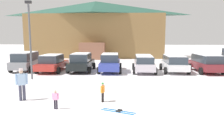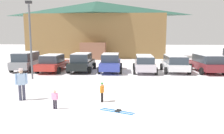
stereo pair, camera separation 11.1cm
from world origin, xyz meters
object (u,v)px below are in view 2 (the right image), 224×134
at_px(parked_white_suv, 175,63).
at_px(parked_maroon_van, 207,63).
at_px(ski_lodge, 97,29).
at_px(parked_grey_wagon, 27,61).
at_px(skier_adult_in_blue_parka, 21,82).
at_px(parked_silver_wagon, 144,63).
at_px(parked_blue_hatchback, 111,62).
at_px(parked_red_sedan, 53,63).
at_px(parked_black_sedan, 82,62).
at_px(lamp_post, 30,36).
at_px(skier_child_in_orange_jacket, 102,91).
at_px(skier_child_in_pink_snowsuit, 55,98).
at_px(pair_of_skis, 117,111).

distance_m(parked_white_suv, parked_maroon_van, 2.91).
bearing_deg(ski_lodge, parked_grey_wagon, -107.72).
distance_m(ski_lodge, skier_adult_in_blue_parka, 25.45).
relative_size(parked_silver_wagon, skier_adult_in_blue_parka, 2.83).
height_order(parked_blue_hatchback, skier_adult_in_blue_parka, parked_blue_hatchback).
xyz_separation_m(parked_blue_hatchback, skier_adult_in_blue_parka, (-3.93, -9.67, 0.08)).
xyz_separation_m(parked_grey_wagon, skier_adult_in_blue_parka, (4.29, -9.85, -0.01)).
xyz_separation_m(parked_red_sedan, parked_black_sedan, (2.72, 0.32, 0.05)).
bearing_deg(skier_adult_in_blue_parka, parked_maroon_van, 37.30).
bearing_deg(parked_black_sedan, skier_adult_in_blue_parka, -96.88).
relative_size(parked_maroon_van, lamp_post, 0.78).
height_order(skier_child_in_orange_jacket, lamp_post, lamp_post).
xyz_separation_m(parked_blue_hatchback, lamp_post, (-5.81, -4.10, 2.44)).
relative_size(parked_grey_wagon, parked_black_sedan, 0.94).
relative_size(parked_silver_wagon, parked_white_suv, 1.10).
bearing_deg(skier_child_in_pink_snowsuit, parked_black_sedan, 95.04).
bearing_deg(parked_blue_hatchback, skier_child_in_orange_jacket, -88.58).
bearing_deg(ski_lodge, pair_of_skis, -80.64).
bearing_deg(parked_black_sedan, parked_red_sedan, -173.36).
bearing_deg(parked_maroon_van, parked_grey_wagon, 179.67).
relative_size(parked_grey_wagon, pair_of_skis, 2.83).
height_order(parked_red_sedan, skier_child_in_orange_jacket, parked_red_sedan).
xyz_separation_m(parked_black_sedan, skier_adult_in_blue_parka, (-1.18, -9.75, 0.08)).
xyz_separation_m(parked_white_suv, lamp_post, (-11.77, -4.17, 2.45)).
distance_m(pair_of_skis, lamp_post, 10.35).
xyz_separation_m(ski_lodge, parked_blue_hatchback, (3.32, -15.52, -3.64)).
xyz_separation_m(parked_blue_hatchback, pair_of_skis, (1.07, -11.10, -0.84)).
bearing_deg(parked_grey_wagon, parked_black_sedan, -0.97).
distance_m(parked_black_sedan, pair_of_skis, 11.85).
bearing_deg(parked_grey_wagon, parked_blue_hatchback, -1.25).
relative_size(parked_blue_hatchback, skier_child_in_pink_snowsuit, 5.40).
xyz_separation_m(parked_black_sedan, parked_blue_hatchback, (2.75, -0.09, -0.00)).
xyz_separation_m(parked_black_sedan, skier_child_in_pink_snowsuit, (0.97, -11.01, -0.36)).
bearing_deg(parked_black_sedan, skier_child_in_orange_jacket, -72.98).
distance_m(parked_white_suv, skier_child_in_pink_snowsuit, 13.44).
relative_size(parked_silver_wagon, skier_child_in_orange_jacket, 4.77).
relative_size(ski_lodge, pair_of_skis, 13.89).
bearing_deg(parked_silver_wagon, lamp_post, -155.70).
xyz_separation_m(parked_red_sedan, parked_white_suv, (11.43, 0.29, 0.04)).
bearing_deg(skier_adult_in_blue_parka, parked_white_suv, 44.54).
bearing_deg(parked_silver_wagon, pair_of_skis, -100.63).
bearing_deg(skier_adult_in_blue_parka, parked_grey_wagon, 113.54).
relative_size(parked_blue_hatchback, parked_silver_wagon, 1.02).
bearing_deg(skier_adult_in_blue_parka, lamp_post, 108.68).
distance_m(parked_grey_wagon, parked_red_sedan, 2.78).
xyz_separation_m(parked_white_suv, skier_child_in_orange_jacket, (-5.72, -9.76, -0.30)).
distance_m(parked_blue_hatchback, skier_adult_in_blue_parka, 10.44).
xyz_separation_m(ski_lodge, skier_child_in_pink_snowsuit, (1.53, -26.44, -4.00)).
distance_m(parked_grey_wagon, parked_silver_wagon, 11.37).
height_order(parked_silver_wagon, skier_child_in_orange_jacket, parked_silver_wagon).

